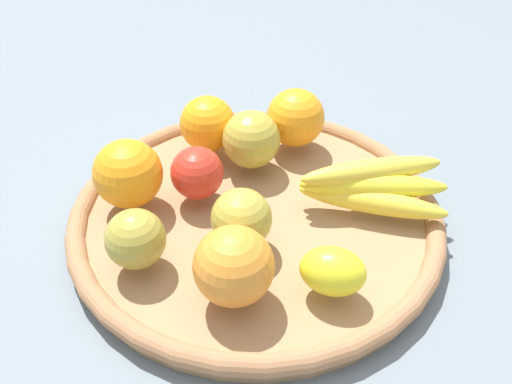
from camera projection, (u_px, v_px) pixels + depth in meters
The scene contains 12 objects.
ground_plane at pixel (256, 226), 0.70m from camera, with size 2.40×2.40×0.00m, color slate.
basket at pixel (256, 215), 0.69m from camera, with size 0.46×0.46×0.04m.
apple_1 at pixel (197, 173), 0.67m from camera, with size 0.07×0.07×0.07m, color red.
banana_bunch at pixel (372, 186), 0.66m from camera, with size 0.10×0.18×0.06m.
apple_2 at pixel (241, 219), 0.60m from camera, with size 0.07×0.07×0.07m, color #AEA23B.
orange_0 at pixel (208, 124), 0.75m from camera, with size 0.08×0.08×0.08m, color orange.
orange_1 at pixel (229, 265), 0.54m from camera, with size 0.08×0.08×0.08m, color orange.
apple_0 at pixel (136, 239), 0.58m from camera, with size 0.07×0.07×0.07m, color #A69738.
orange_2 at pixel (128, 174), 0.65m from camera, with size 0.08×0.08×0.08m, color orange.
apple_3 at pixel (251, 139), 0.72m from camera, with size 0.08×0.08×0.08m, color gold.
lemon_0 at pixel (333, 271), 0.55m from camera, with size 0.07×0.05×0.05m, color yellow.
orange_3 at pixel (295, 118), 0.76m from camera, with size 0.08×0.08×0.08m, color orange.
Camera 1 is at (-0.51, -0.08, 0.47)m, focal length 38.39 mm.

